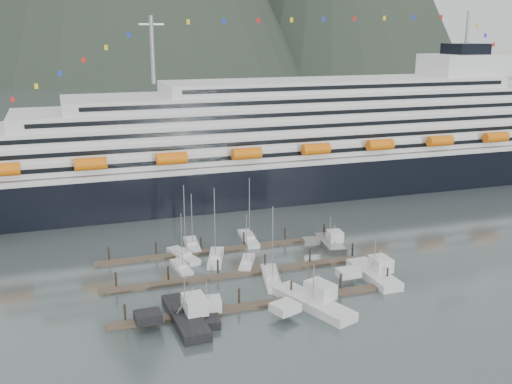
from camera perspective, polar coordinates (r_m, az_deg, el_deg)
ground at (r=107.85m, az=1.09°, el=-8.23°), size 1600.00×1600.00×0.00m
cruise_ship at (r=164.11m, az=4.54°, el=4.26°), size 210.00×30.40×50.30m
dock_near at (r=97.69m, az=0.32°, el=-10.61°), size 48.18×2.28×3.20m
dock_mid at (r=108.99m, az=-1.92°, el=-7.80°), size 48.18×2.28×3.20m
dock_far at (r=120.63m, az=-3.71°, el=-5.52°), size 48.18×2.28×3.20m
sailboat_a at (r=112.22m, az=-7.12°, el=-7.18°), size 2.98×8.02×11.50m
sailboat_b at (r=116.04m, az=-3.85°, el=-6.31°), size 5.72×10.33×15.11m
sailboat_c at (r=113.48m, az=-0.86°, el=-6.80°), size 5.48×8.55×10.56m
sailboat_d at (r=106.69m, az=1.49°, el=-8.25°), size 5.26×11.84×14.53m
sailboat_e at (r=117.65m, az=-6.92°, el=-6.08°), size 5.10×10.28×15.29m
sailboat_f at (r=123.26m, az=-6.11°, el=-5.07°), size 3.36×9.13×12.02m
sailboat_g at (r=126.21m, az=-0.73°, el=-4.49°), size 3.49×10.58×14.29m
trawler_a at (r=93.09m, az=-6.85°, el=-11.62°), size 10.85×15.05×8.24m
trawler_b at (r=94.47m, az=-4.77°, el=-11.26°), size 7.61×9.97×6.21m
trawler_c at (r=97.18m, az=5.37°, el=-10.39°), size 12.56×16.08×8.04m
trawler_d at (r=109.48m, az=11.07°, el=-7.60°), size 9.91×13.41×7.99m
trawler_e at (r=123.56m, az=6.99°, el=-4.81°), size 8.41×11.03×6.94m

